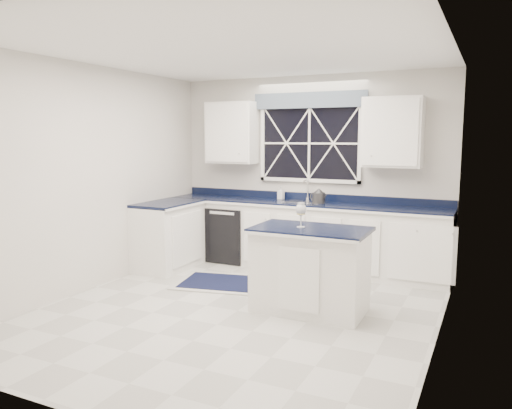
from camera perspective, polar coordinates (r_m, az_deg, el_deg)
The scene contains 13 objects.
ground at distance 5.44m, azimuth -2.12°, elevation -12.04°, with size 4.50×4.50×0.00m, color beige.
back_wall at distance 7.21m, azimuth 6.20°, elevation 3.78°, with size 4.00×0.10×2.70m, color silver.
base_cabinets at distance 7.02m, azimuth 2.26°, elevation -3.71°, with size 3.99×1.60×0.90m.
countertop at distance 6.97m, azimuth 5.32°, elevation 0.10°, with size 3.98×0.64×0.04m, color black.
dishwasher at distance 7.50m, azimuth -2.65°, elevation -3.28°, with size 0.60×0.58×0.82m, color black.
window at distance 7.14m, azimuth 6.12°, elevation 7.60°, with size 1.65×0.09×1.26m.
upper_cabinets at distance 7.03m, azimuth 5.79°, elevation 8.17°, with size 3.10×0.34×0.90m.
faucet at distance 7.13m, azimuth 5.88°, elevation 1.71°, with size 0.05×0.20×0.30m.
island at distance 5.35m, azimuth 6.21°, elevation -7.37°, with size 1.21×0.73×0.90m.
rug at distance 6.37m, azimuth -2.75°, elevation -8.97°, with size 1.54×1.12×0.02m.
kettle at distance 6.86m, azimuth 7.17°, elevation 0.93°, with size 0.28×0.23×0.21m.
wine_glass at distance 5.24m, azimuth 5.17°, elevation -0.68°, with size 0.11×0.11×0.26m.
soap_bottle at distance 7.27m, azimuth 2.87°, elevation 1.33°, with size 0.08×0.08×0.18m, color silver.
Camera 1 is at (2.39, -4.53, 1.84)m, focal length 35.00 mm.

